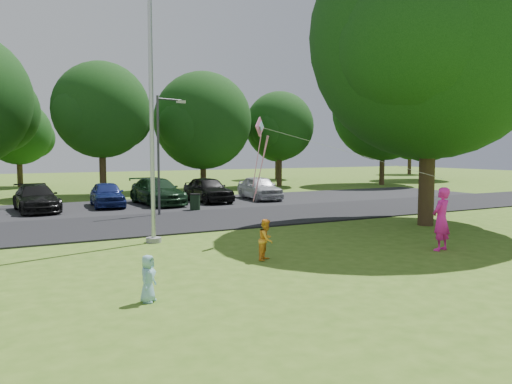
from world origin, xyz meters
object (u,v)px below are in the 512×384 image
child_yellow (266,240)px  kite (263,140)px  flagpole (151,114)px  child_blue (148,278)px  big_tree (431,44)px  trash_can (195,202)px  woman (441,219)px  street_lamp (162,144)px

child_yellow → kite: bearing=23.1°
flagpole → child_yellow: (1.97, -4.01, -3.60)m
child_blue → big_tree: bearing=-28.6°
child_yellow → kite: (1.31, 2.57, 2.76)m
child_blue → child_yellow: bearing=-19.5°
trash_can → kite: size_ratio=0.20×
flagpole → woman: flagpole is taller
flagpole → child_yellow: flagpole is taller
trash_can → child_yellow: (-2.30, -11.31, 0.14)m
woman → kite: size_ratio=0.44×
flagpole → big_tree: 11.15m
woman → child_yellow: size_ratio=1.68×
kite → woman: bearing=-82.9°
flagpole → kite: 3.68m
big_tree → kite: bearing=179.0°
flagpole → child_yellow: 5.74m
child_yellow → kite: 4.00m
street_lamp → trash_can: (1.92, 0.92, -2.85)m
flagpole → kite: size_ratio=2.33×
street_lamp → big_tree: big_tree is taller
big_tree → child_yellow: bearing=-164.2°
trash_can → big_tree: bearing=-54.3°
kite → big_tree: bearing=-39.2°
child_yellow → child_blue: child_yellow is taller
street_lamp → woman: street_lamp is taller
kite → child_yellow: bearing=-155.3°
trash_can → kite: (-0.98, -8.73, 2.90)m
big_tree → flagpole: bearing=171.6°
flagpole → trash_can: bearing=59.7°
big_tree → child_yellow: 11.14m
flagpole → big_tree: size_ratio=0.83×
trash_can → big_tree: size_ratio=0.07×
child_blue → kite: size_ratio=0.22×
flagpole → woman: bearing=-36.5°
big_tree → child_blue: bearing=-159.7°
street_lamp → trash_can: size_ratio=6.38×
flagpole → street_lamp: size_ratio=1.83×
flagpole → child_blue: bearing=-107.4°
child_yellow → kite: size_ratio=0.26×
flagpole → street_lamp: flagpole is taller
woman → child_yellow: bearing=-28.1°
trash_can → child_yellow: bearing=-101.5°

